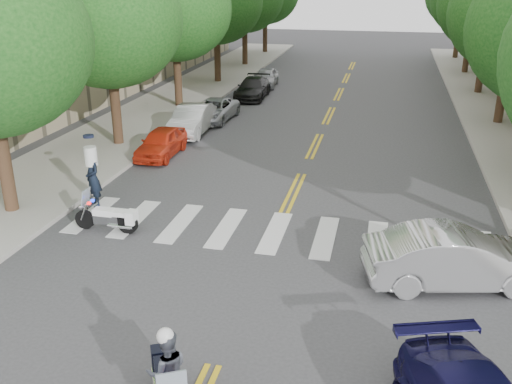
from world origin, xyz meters
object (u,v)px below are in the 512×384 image
(motorcycle_police, at_px, (168,376))
(convertible, at_px, (455,258))
(motorcycle_parked, at_px, (111,218))
(officer_standing, at_px, (93,178))

(motorcycle_police, bearing_deg, convertible, -160.28)
(motorcycle_police, distance_m, motorcycle_parked, 8.30)
(motorcycle_parked, distance_m, convertible, 10.03)
(motorcycle_police, bearing_deg, motorcycle_parked, -84.72)
(officer_standing, bearing_deg, motorcycle_police, -13.81)
(motorcycle_police, xyz_separation_m, convertible, (5.43, 5.98, -0.08))
(officer_standing, relative_size, convertible, 0.44)
(motorcycle_parked, xyz_separation_m, officer_standing, (-1.50, 1.78, 0.55))
(motorcycle_police, height_order, officer_standing, officer_standing)
(motorcycle_police, relative_size, convertible, 0.47)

